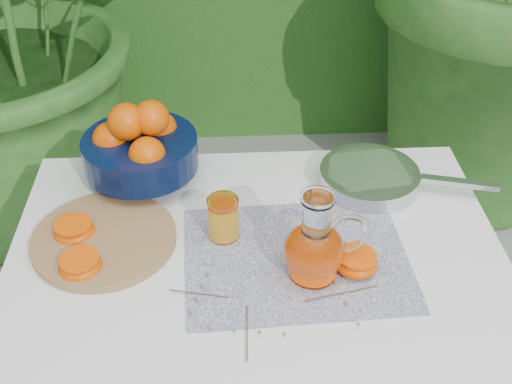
{
  "coord_description": "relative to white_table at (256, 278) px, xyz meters",
  "views": [
    {
      "loc": [
        -0.08,
        -0.97,
        1.63
      ],
      "look_at": [
        -0.03,
        0.01,
        0.88
      ],
      "focal_mm": 45.0,
      "sensor_mm": 36.0,
      "label": 1
    }
  ],
  "objects": [
    {
      "name": "white_table",
      "position": [
        0.0,
        0.0,
        0.0
      ],
      "size": [
        1.0,
        0.7,
        0.75
      ],
      "color": "white",
      "rests_on": "ground"
    },
    {
      "name": "placemat",
      "position": [
        0.08,
        -0.03,
        0.08
      ],
      "size": [
        0.45,
        0.36,
        0.0
      ],
      "primitive_type": "cube",
      "rotation": [
        0.0,
        0.0,
        0.05
      ],
      "color": "#0E114F",
      "rests_on": "white_table"
    },
    {
      "name": "cutting_board",
      "position": [
        -0.31,
        0.04,
        0.09
      ],
      "size": [
        0.31,
        0.31,
        0.02
      ],
      "primitive_type": "cylinder",
      "rotation": [
        0.0,
        0.0,
        0.08
      ],
      "color": "olive",
      "rests_on": "white_table"
    },
    {
      "name": "fruit_bowl",
      "position": [
        -0.25,
        0.25,
        0.17
      ],
      "size": [
        0.33,
        0.33,
        0.2
      ],
      "color": "black",
      "rests_on": "white_table"
    },
    {
      "name": "juice_pitcher",
      "position": [
        0.11,
        -0.08,
        0.15
      ],
      "size": [
        0.17,
        0.12,
        0.19
      ],
      "color": "white",
      "rests_on": "white_table"
    },
    {
      "name": "juice_tumbler",
      "position": [
        -0.07,
        0.04,
        0.13
      ],
      "size": [
        0.08,
        0.08,
        0.09
      ],
      "color": "white",
      "rests_on": "white_table"
    },
    {
      "name": "saute_pan",
      "position": [
        0.27,
        0.2,
        0.1
      ],
      "size": [
        0.41,
        0.28,
        0.04
      ],
      "color": "#B4B5B9",
      "rests_on": "white_table"
    },
    {
      "name": "orange_halves",
      "position": [
        -0.17,
        -0.02,
        0.1
      ],
      "size": [
        0.65,
        0.21,
        0.04
      ],
      "color": "#D94102",
      "rests_on": "white_table"
    },
    {
      "name": "thyme_sprigs",
      "position": [
        0.01,
        -0.16,
        0.09
      ],
      "size": [
        0.39,
        0.23,
        0.01
      ],
      "color": "brown",
      "rests_on": "white_table"
    }
  ]
}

